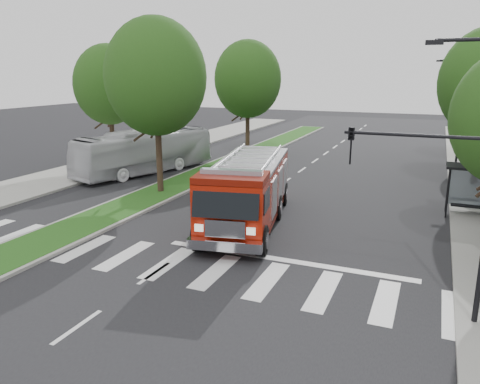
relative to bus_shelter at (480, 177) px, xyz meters
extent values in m
plane|color=black|center=(-11.20, -8.15, -2.04)|extent=(140.00, 140.00, 0.00)
cube|color=gray|center=(-25.70, 1.85, -1.96)|extent=(5.00, 80.00, 0.15)
cube|color=gray|center=(-17.20, 9.85, -1.97)|extent=(3.00, 50.00, 0.14)
cube|color=#204915|center=(-17.20, 9.85, -1.89)|extent=(2.60, 49.50, 0.02)
cylinder|color=black|center=(-1.40, -0.75, -0.79)|extent=(0.08, 0.08, 2.50)
cylinder|color=black|center=(-1.40, 0.45, -0.79)|extent=(0.08, 0.08, 2.50)
cube|color=#8C99A5|center=(0.00, 0.55, -0.74)|extent=(2.80, 0.04, 1.80)
cube|color=black|center=(0.00, -0.15, -1.49)|extent=(2.40, 0.40, 0.08)
cylinder|color=black|center=(0.30, 5.85, 0.16)|extent=(0.36, 0.36, 4.40)
cylinder|color=black|center=(0.30, 15.85, -0.06)|extent=(0.36, 0.36, 3.96)
ellipsoid|color=#193A0F|center=(0.30, 15.85, 3.81)|extent=(5.00, 5.00, 5.75)
cylinder|color=black|center=(-17.20, -2.15, 0.27)|extent=(0.36, 0.36, 4.62)
ellipsoid|color=#193A0F|center=(-17.20, -2.15, 4.79)|extent=(5.80, 5.80, 6.67)
cylinder|color=black|center=(-17.20, 11.85, 0.16)|extent=(0.36, 0.36, 4.40)
ellipsoid|color=#193A0F|center=(-17.20, 11.85, 4.46)|extent=(5.60, 5.60, 6.44)
cylinder|color=black|center=(-25.20, 3.85, 0.05)|extent=(0.36, 0.36, 4.18)
ellipsoid|color=#193A0F|center=(-25.20, 3.85, 4.14)|extent=(5.20, 5.20, 5.98)
cylinder|color=black|center=(-1.60, -11.65, 5.86)|extent=(1.80, 0.10, 0.10)
cube|color=black|center=(-2.50, -11.65, 5.81)|extent=(0.45, 0.20, 0.12)
cylinder|color=black|center=(-2.70, -11.65, 3.36)|extent=(4.00, 0.10, 0.10)
imported|color=black|center=(-4.50, -11.65, 2.96)|extent=(0.18, 0.22, 1.10)
cylinder|color=black|center=(-0.70, 11.85, 1.96)|extent=(0.16, 0.16, 8.00)
cylinder|color=black|center=(-1.60, 11.85, 5.86)|extent=(1.80, 0.10, 0.10)
cube|color=black|center=(-2.50, 11.85, 5.81)|extent=(0.45, 0.20, 0.12)
cube|color=#650F05|center=(-10.22, -5.49, -1.47)|extent=(4.62, 9.85, 0.28)
cube|color=#9C1808|center=(-10.39, -4.61, -0.29)|extent=(4.18, 7.64, 2.26)
cube|color=#9C1808|center=(-9.53, -8.92, -0.29)|extent=(3.17, 2.55, 2.37)
cube|color=#B2B2B7|center=(-10.39, -4.61, 0.90)|extent=(4.18, 7.64, 0.14)
cylinder|color=#B2B2B7|center=(-11.39, -4.80, 1.12)|extent=(1.44, 6.66, 0.11)
cylinder|color=#B2B2B7|center=(-9.40, -4.41, 1.12)|extent=(1.44, 6.66, 0.11)
cube|color=silver|center=(-9.28, -10.20, -1.36)|extent=(2.96, 0.96, 0.40)
cube|color=#8C99A5|center=(-9.53, -8.92, 1.23)|extent=(2.51, 0.87, 0.20)
cylinder|color=black|center=(-10.74, -9.51, -1.42)|extent=(0.63, 1.29, 1.24)
cylinder|color=black|center=(-8.19, -9.00, -1.42)|extent=(0.63, 1.29, 1.24)
cylinder|color=black|center=(-11.67, -4.86, -1.42)|extent=(0.63, 1.29, 1.24)
cylinder|color=black|center=(-9.12, -4.35, -1.42)|extent=(0.63, 1.29, 1.24)
cylinder|color=black|center=(-12.20, -2.20, -1.42)|extent=(0.63, 1.29, 1.24)
cylinder|color=black|center=(-9.65, -1.69, -1.42)|extent=(0.63, 1.29, 1.24)
imported|color=silver|center=(-21.36, 2.53, -0.51)|extent=(5.70, 11.28, 3.07)
camera|label=1|loc=(-2.23, -25.42, 5.07)|focal=35.00mm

